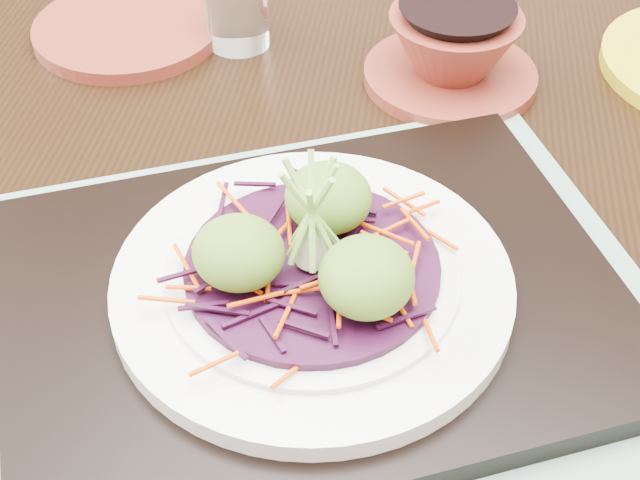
% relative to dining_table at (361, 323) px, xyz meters
% --- Properties ---
extents(dining_table, '(1.33, 0.98, 0.77)m').
position_rel_dining_table_xyz_m(dining_table, '(0.00, 0.00, 0.00)').
color(dining_table, black).
rests_on(dining_table, ground).
extents(placemat, '(0.60, 0.57, 0.00)m').
position_rel_dining_table_xyz_m(placemat, '(-0.02, -0.09, 0.10)').
color(placemat, gray).
rests_on(placemat, dining_table).
extents(serving_tray, '(0.52, 0.48, 0.02)m').
position_rel_dining_table_xyz_m(serving_tray, '(-0.02, -0.09, 0.12)').
color(serving_tray, black).
rests_on(serving_tray, placemat).
extents(white_plate, '(0.27, 0.27, 0.02)m').
position_rel_dining_table_xyz_m(white_plate, '(-0.02, -0.09, 0.13)').
color(white_plate, white).
rests_on(white_plate, serving_tray).
extents(cabbage_bed, '(0.17, 0.17, 0.01)m').
position_rel_dining_table_xyz_m(cabbage_bed, '(-0.02, -0.09, 0.15)').
color(cabbage_bed, '#350A2C').
rests_on(cabbage_bed, white_plate).
extents(carrot_julienne, '(0.21, 0.21, 0.01)m').
position_rel_dining_table_xyz_m(carrot_julienne, '(-0.02, -0.09, 0.16)').
color(carrot_julienne, '#D74303').
rests_on(carrot_julienne, cabbage_bed).
extents(guacamole_scoops, '(0.15, 0.13, 0.05)m').
position_rel_dining_table_xyz_m(guacamole_scoops, '(-0.02, -0.09, 0.17)').
color(guacamole_scoops, '#597824').
rests_on(guacamole_scoops, cabbage_bed).
extents(scallion_garnish, '(0.06, 0.06, 0.09)m').
position_rel_dining_table_xyz_m(scallion_garnish, '(-0.02, -0.09, 0.19)').
color(scallion_garnish, '#90C34E').
rests_on(scallion_garnish, cabbage_bed).
extents(terracotta_side_plate, '(0.21, 0.21, 0.01)m').
position_rel_dining_table_xyz_m(terracotta_side_plate, '(-0.30, 0.23, 0.11)').
color(terracotta_side_plate, maroon).
rests_on(terracotta_side_plate, dining_table).
extents(water_glass, '(0.08, 0.08, 0.09)m').
position_rel_dining_table_xyz_m(water_glass, '(-0.18, 0.24, 0.15)').
color(water_glass, white).
rests_on(water_glass, dining_table).
extents(terracotta_bowl_set, '(0.17, 0.17, 0.07)m').
position_rel_dining_table_xyz_m(terracotta_bowl_set, '(0.03, 0.23, 0.13)').
color(terracotta_bowl_set, maroon).
rests_on(terracotta_bowl_set, dining_table).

